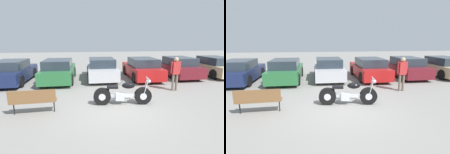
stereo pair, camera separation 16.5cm
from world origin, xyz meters
The scene contains 10 objects.
ground_plane centered at (0.00, 0.00, 0.00)m, with size 60.00×60.00×0.00m, color gray.
motorcycle centered at (0.30, 0.57, 0.42)m, with size 2.33×0.69×1.08m.
parked_car_navy centered at (-5.44, 5.09, 0.65)m, with size 1.86×4.11×1.36m.
parked_car_green centered at (-2.76, 5.10, 0.65)m, with size 1.86×4.11×1.36m.
parked_car_silver centered at (-0.08, 5.40, 0.65)m, with size 1.86×4.11×1.36m.
parked_car_red centered at (2.61, 5.13, 0.65)m, with size 1.86×4.11×1.36m.
parked_car_maroon centered at (5.29, 5.36, 0.65)m, with size 1.86×4.11×1.36m.
parked_car_champagne centered at (7.98, 5.27, 0.65)m, with size 1.86×4.11×1.36m.
park_bench centered at (-2.93, 0.11, 0.55)m, with size 1.55×0.47×0.89m.
person_standing centered at (3.34, 2.05, 1.02)m, with size 0.52×0.23×1.71m.
Camera 1 is at (-1.09, -5.97, 2.58)m, focal length 28.00 mm.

